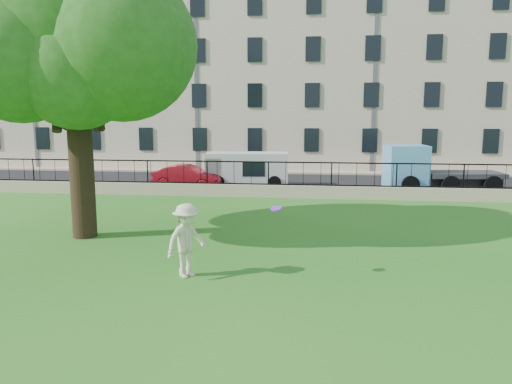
# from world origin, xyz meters

# --- Properties ---
(ground) EXTENTS (120.00, 120.00, 0.00)m
(ground) POSITION_xyz_m (0.00, 0.00, 0.00)
(ground) COLOR #1D5E16
(ground) RESTS_ON ground
(retaining_wall) EXTENTS (50.00, 0.40, 0.60)m
(retaining_wall) POSITION_xyz_m (0.00, 12.00, 0.30)
(retaining_wall) COLOR gray
(retaining_wall) RESTS_ON ground
(iron_railing) EXTENTS (50.00, 0.05, 1.13)m
(iron_railing) POSITION_xyz_m (0.00, 12.00, 1.15)
(iron_railing) COLOR black
(iron_railing) RESTS_ON retaining_wall
(street) EXTENTS (60.00, 9.00, 0.01)m
(street) POSITION_xyz_m (0.00, 16.70, 0.01)
(street) COLOR black
(street) RESTS_ON ground
(sidewalk) EXTENTS (60.00, 1.40, 0.12)m
(sidewalk) POSITION_xyz_m (0.00, 21.90, 0.06)
(sidewalk) COLOR gray
(sidewalk) RESTS_ON ground
(building_row) EXTENTS (56.40, 10.40, 13.80)m
(building_row) POSITION_xyz_m (0.00, 27.57, 6.92)
(building_row) COLOR #C0B799
(building_row) RESTS_ON ground
(tree) EXTENTS (8.03, 6.23, 9.91)m
(tree) POSITION_xyz_m (-5.38, 3.61, 6.57)
(tree) COLOR black
(tree) RESTS_ON ground
(man) EXTENTS (1.26, 1.36, 1.84)m
(man) POSITION_xyz_m (-0.88, -0.02, 0.92)
(man) COLOR beige
(man) RESTS_ON ground
(frisbee) EXTENTS (0.32, 0.32, 0.12)m
(frisbee) POSITION_xyz_m (1.31, 0.19, 1.73)
(frisbee) COLOR #7B28E3
(red_sedan) EXTENTS (3.91, 1.81, 1.24)m
(red_sedan) POSITION_xyz_m (-4.59, 14.40, 0.62)
(red_sedan) COLOR maroon
(red_sedan) RESTS_ON street
(white_van) EXTENTS (4.59, 2.16, 1.87)m
(white_van) POSITION_xyz_m (-1.52, 15.40, 0.93)
(white_van) COLOR silver
(white_van) RESTS_ON street
(blue_truck) EXTENTS (5.83, 2.60, 2.37)m
(blue_truck) POSITION_xyz_m (8.72, 15.16, 1.18)
(blue_truck) COLOR #5FA8DF
(blue_truck) RESTS_ON street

